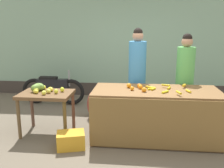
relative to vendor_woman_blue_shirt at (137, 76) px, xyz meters
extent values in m
plane|color=#665B4C|center=(-0.18, -0.70, -0.96)|extent=(24.00, 24.00, 0.00)
cube|color=#8CB299|center=(-0.18, 2.04, 0.60)|extent=(9.17, 0.20, 3.13)
cube|color=#3F3833|center=(-0.18, 1.93, -0.78)|extent=(9.17, 0.04, 0.36)
cube|color=brown|center=(0.33, -0.70, -0.52)|extent=(2.14, 0.91, 0.87)
cube|color=brown|center=(0.33, -1.17, -0.52)|extent=(2.14, 0.03, 0.81)
cube|color=brown|center=(-1.61, -0.70, -0.22)|extent=(0.92, 0.65, 0.06)
cylinder|color=brown|center=(-2.02, -0.98, -0.61)|extent=(0.06, 0.06, 0.71)
cylinder|color=brown|center=(-1.20, -0.98, -0.61)|extent=(0.06, 0.06, 0.71)
cylinder|color=brown|center=(-2.02, -0.43, -0.61)|extent=(0.06, 0.06, 0.71)
cylinder|color=brown|center=(-1.20, -0.43, -0.61)|extent=(0.06, 0.06, 0.71)
cylinder|color=gold|center=(0.23, -0.59, -0.07)|extent=(0.15, 0.11, 0.04)
cylinder|color=gold|center=(0.28, -0.70, -0.07)|extent=(0.09, 0.14, 0.04)
cylinder|color=gold|center=(0.84, -0.80, -0.07)|extent=(0.07, 0.13, 0.04)
cylinder|color=gold|center=(0.84, -0.40, -0.07)|extent=(0.04, 0.13, 0.04)
cylinder|color=gold|center=(0.55, -0.61, -0.07)|extent=(0.08, 0.13, 0.04)
cylinder|color=yellow|center=(0.46, -0.89, -0.07)|extent=(0.13, 0.13, 0.04)
cylinder|color=yellow|center=(0.25, -0.70, -0.07)|extent=(0.15, 0.10, 0.04)
cylinder|color=gold|center=(0.82, -0.51, -0.04)|extent=(0.09, 0.12, 0.04)
cylinder|color=gold|center=(0.65, -1.02, -0.04)|extent=(0.08, 0.14, 0.04)
cylinder|color=gold|center=(0.51, -0.54, -0.04)|extent=(0.15, 0.09, 0.04)
sphere|color=orange|center=(0.04, -0.58, -0.05)|extent=(0.08, 0.08, 0.08)
sphere|color=orange|center=(0.06, -0.66, -0.05)|extent=(0.08, 0.08, 0.08)
sphere|color=orange|center=(-0.14, -0.60, -0.05)|extent=(0.08, 0.08, 0.08)
sphere|color=orange|center=(-0.08, -0.78, -0.05)|extent=(0.07, 0.07, 0.07)
sphere|color=orange|center=(0.11, -0.86, -0.05)|extent=(0.07, 0.07, 0.07)
sphere|color=orange|center=(0.12, -0.86, -0.05)|extent=(0.08, 0.08, 0.08)
ellipsoid|color=yellow|center=(-1.56, -0.60, -0.15)|extent=(0.13, 0.14, 0.08)
ellipsoid|color=#D4CC4C|center=(-1.55, -0.73, -0.15)|extent=(0.13, 0.13, 0.08)
ellipsoid|color=#DCD743|center=(-1.59, -0.85, -0.15)|extent=(0.08, 0.10, 0.08)
ellipsoid|color=gold|center=(-1.58, -0.56, -0.15)|extent=(0.14, 0.12, 0.07)
ellipsoid|color=yellow|center=(-1.77, -0.78, -0.15)|extent=(0.12, 0.11, 0.07)
ellipsoid|color=yellow|center=(-1.74, -0.49, -0.15)|extent=(0.13, 0.11, 0.09)
ellipsoid|color=yellow|center=(-1.34, -0.61, -0.15)|extent=(0.11, 0.11, 0.09)
ellipsoid|color=yellow|center=(-1.41, -0.74, -0.15)|extent=(0.10, 0.11, 0.08)
ellipsoid|color=#D6D746|center=(-1.80, -0.71, -0.15)|extent=(0.11, 0.09, 0.09)
ellipsoid|color=olive|center=(-1.82, -0.64, -0.12)|extent=(0.22, 0.26, 0.14)
ellipsoid|color=olive|center=(-1.79, -0.56, -0.12)|extent=(0.25, 0.20, 0.14)
cylinder|color=#33333D|center=(0.00, 0.00, -0.59)|extent=(0.29, 0.29, 0.74)
cylinder|color=#3F8CCC|center=(0.00, 0.00, 0.23)|extent=(0.34, 0.34, 0.91)
sphere|color=tan|center=(0.00, 0.00, 0.78)|extent=(0.21, 0.21, 0.21)
sphere|color=black|center=(0.00, 0.00, 0.85)|extent=(0.18, 0.18, 0.18)
cylinder|color=#33333D|center=(0.92, -0.01, -0.61)|extent=(0.29, 0.29, 0.70)
cylinder|color=#59B259|center=(0.92, -0.01, 0.16)|extent=(0.34, 0.34, 0.85)
sphere|color=tan|center=(0.92, -0.01, 0.68)|extent=(0.21, 0.21, 0.21)
sphere|color=black|center=(0.92, -0.01, 0.75)|extent=(0.18, 0.18, 0.18)
torus|color=black|center=(-1.62, 1.02, -0.64)|extent=(0.65, 0.09, 0.65)
torus|color=black|center=(-2.57, 1.02, -0.64)|extent=(0.65, 0.09, 0.65)
cube|color=black|center=(-2.10, 1.02, -0.46)|extent=(0.80, 0.18, 0.28)
cube|color=black|center=(-2.20, 1.02, -0.30)|extent=(0.44, 0.16, 0.08)
cylinder|color=gray|center=(-1.67, 1.02, -0.29)|extent=(0.04, 0.04, 0.40)
cube|color=gold|center=(-1.04, -1.22, -0.83)|extent=(0.51, 0.43, 0.26)
ellipsoid|color=maroon|center=(-0.90, 0.19, -0.67)|extent=(0.35, 0.40, 0.59)
camera|label=1|loc=(0.00, -4.81, 0.96)|focal=39.55mm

